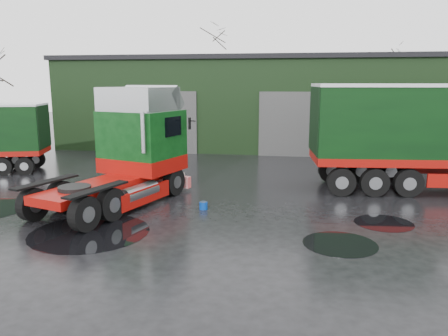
# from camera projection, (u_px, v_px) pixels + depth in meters

# --- Properties ---
(ground) EXTENTS (100.00, 100.00, 0.00)m
(ground) POSITION_uv_depth(u_px,v_px,m) (223.00, 225.00, 14.21)
(ground) COLOR black
(warehouse) EXTENTS (32.40, 12.40, 6.30)m
(warehouse) POSITION_uv_depth(u_px,v_px,m) (292.00, 101.00, 32.65)
(warehouse) COLOR black
(warehouse) RESTS_ON ground
(hero_tractor) EXTENTS (5.10, 7.74, 4.44)m
(hero_tractor) POSITION_uv_depth(u_px,v_px,m) (108.00, 148.00, 15.92)
(hero_tractor) COLOR #0A3710
(hero_tractor) RESTS_ON ground
(wash_bucket) EXTENTS (0.34, 0.34, 0.28)m
(wash_bucket) POSITION_uv_depth(u_px,v_px,m) (203.00, 206.00, 15.98)
(wash_bucket) COLOR navy
(wash_bucket) RESTS_ON ground
(tree_back_a) EXTENTS (4.40, 4.40, 9.50)m
(tree_back_a) POSITION_uv_depth(u_px,v_px,m) (212.00, 80.00, 43.28)
(tree_back_a) COLOR black
(tree_back_a) RESTS_ON ground
(tree_back_b) EXTENTS (4.40, 4.40, 7.50)m
(tree_back_b) POSITION_uv_depth(u_px,v_px,m) (379.00, 91.00, 40.97)
(tree_back_b) COLOR black
(tree_back_b) RESTS_ON ground
(puddle_0) EXTENTS (3.68, 3.68, 0.01)m
(puddle_0) POSITION_uv_depth(u_px,v_px,m) (90.00, 232.00, 13.55)
(puddle_0) COLOR black
(puddle_0) RESTS_ON ground
(puddle_1) EXTENTS (1.91, 1.91, 0.01)m
(puddle_1) POSITION_uv_depth(u_px,v_px,m) (384.00, 223.00, 14.43)
(puddle_1) COLOR black
(puddle_1) RESTS_ON ground
(puddle_3) EXTENTS (2.14, 2.14, 0.01)m
(puddle_3) POSITION_uv_depth(u_px,v_px,m) (340.00, 244.00, 12.58)
(puddle_3) COLOR black
(puddle_3) RESTS_ON ground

